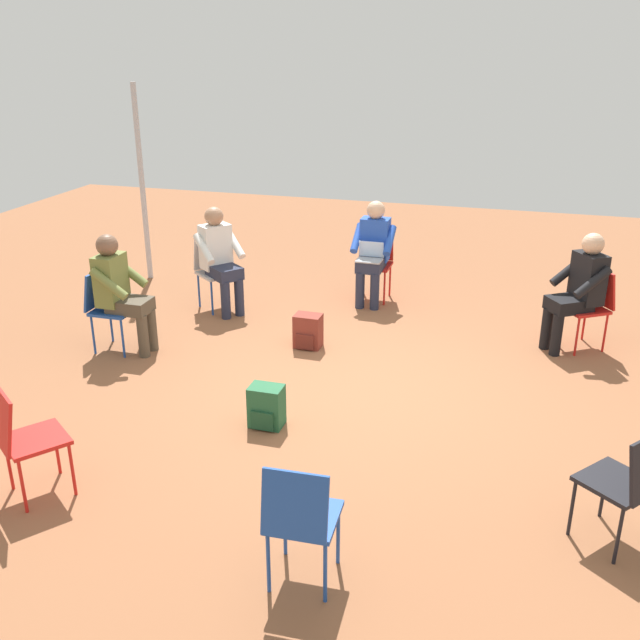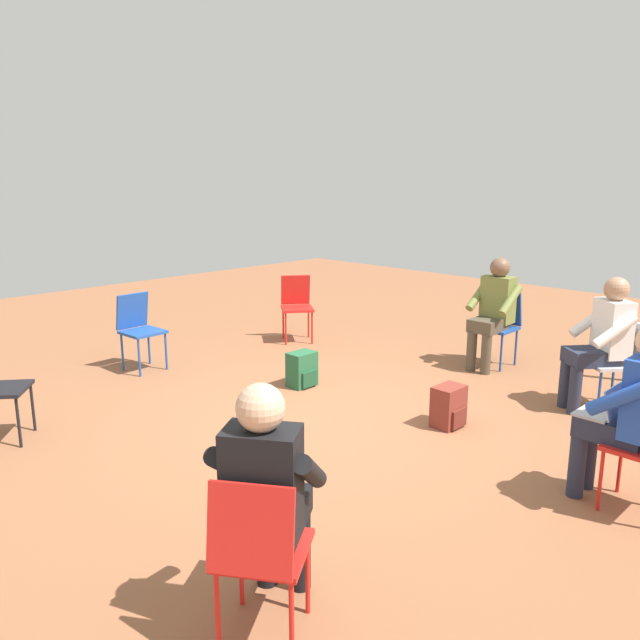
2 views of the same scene
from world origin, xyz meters
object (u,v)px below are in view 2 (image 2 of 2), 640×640
object	(u,v)px
chair_northeast	(259,547)
backpack_near_laptop_user	(448,409)
person_in_olive	(493,307)
backpack_by_empty_chair	(302,371)
chair_southwest	(297,303)
chair_west	(500,322)
chair_northwest	(617,357)
chair_south	(139,326)
person_in_white	(602,337)
person_in_black	(268,489)
person_with_laptop	(630,406)

from	to	relation	value
chair_northeast	backpack_near_laptop_user	xyz separation A→B (m)	(-2.81, -0.83, -0.34)
person_in_olive	backpack_by_empty_chair	size ratio (longest dim) A/B	3.44
backpack_near_laptop_user	chair_southwest	bearing A→B (deg)	-109.79
chair_west	backpack_near_laptop_user	size ratio (longest dim) A/B	2.36
chair_northwest	person_in_olive	world-z (taller)	person_in_olive
chair_west	chair_northwest	bearing A→B (deg)	159.87
chair_west	backpack_near_laptop_user	xyz separation A→B (m)	(1.97, 0.62, -0.34)
person_in_olive	backpack_near_laptop_user	xyz separation A→B (m)	(1.80, 0.62, -0.54)
chair_south	person_in_white	xyz separation A→B (m)	(-2.31, 4.14, 0.20)
chair_south	person_in_olive	bearing A→B (deg)	133.01
chair_southwest	backpack_by_empty_chair	bearing A→B (deg)	84.94
chair_northeast	person_in_black	world-z (taller)	person_in_black
person_in_white	chair_northeast	bearing A→B (deg)	129.40
chair_northeast	person_with_laptop	xyz separation A→B (m)	(-2.46, 0.73, 0.20)
chair_northeast	chair_northwest	bearing A→B (deg)	56.00
chair_south	person_with_laptop	size ratio (longest dim) A/B	0.69
chair_west	person_in_olive	world-z (taller)	person_in_olive
chair_south	person_in_white	world-z (taller)	person_in_white
chair_west	person_in_olive	bearing A→B (deg)	90.00
chair_west	chair_south	bearing A→B (deg)	46.70
chair_northeast	backpack_by_empty_chair	bearing A→B (deg)	99.53
chair_northeast	person_with_laptop	size ratio (longest dim) A/B	0.69
person_in_black	backpack_near_laptop_user	size ratio (longest dim) A/B	3.44
person_with_laptop	person_in_olive	bearing A→B (deg)	45.73
person_in_white	person_in_black	world-z (taller)	same
chair_west	backpack_by_empty_chair	xyz separation A→B (m)	(2.12, -1.05, -0.34)
person_with_laptop	chair_southwest	bearing A→B (deg)	73.01
person_in_olive	person_in_black	bearing A→B (deg)	106.48
person_with_laptop	person_in_white	xyz separation A→B (m)	(-1.65, -0.80, 0.00)
person_in_white	backpack_near_laptop_user	bearing A→B (deg)	98.52
chair_northwest	person_in_black	bearing A→B (deg)	126.67
person_in_olive	backpack_near_laptop_user	distance (m)	1.98
person_in_olive	person_with_laptop	bearing A→B (deg)	134.95
backpack_near_laptop_user	backpack_by_empty_chair	world-z (taller)	same
person_in_black	backpack_near_laptop_user	bearing A→B (deg)	71.73
chair_south	person_with_laptop	distance (m)	4.99
chair_south	chair_west	size ratio (longest dim) A/B	1.00
chair_southwest	person_in_olive	distance (m)	2.56
backpack_by_empty_chair	person_with_laptop	bearing A→B (deg)	86.54
chair_west	backpack_by_empty_chair	distance (m)	2.39
person_with_laptop	backpack_by_empty_chair	xyz separation A→B (m)	(-0.19, -3.22, -0.53)
chair_southwest	chair_northwest	distance (m)	3.94
chair_southwest	person_in_olive	xyz separation A→B (m)	(-0.70, 2.45, 0.20)
chair_west	chair_northwest	size ratio (longest dim) A/B	1.00
chair_south	chair_southwest	bearing A→B (deg)	169.09
chair_northeast	chair_west	size ratio (longest dim) A/B	1.00
person_in_olive	backpack_by_empty_chair	world-z (taller)	person_in_olive
backpack_near_laptop_user	person_in_olive	bearing A→B (deg)	-161.06
chair_south	chair_southwest	distance (m)	2.13
chair_northwest	person_in_white	size ratio (longest dim) A/B	0.69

